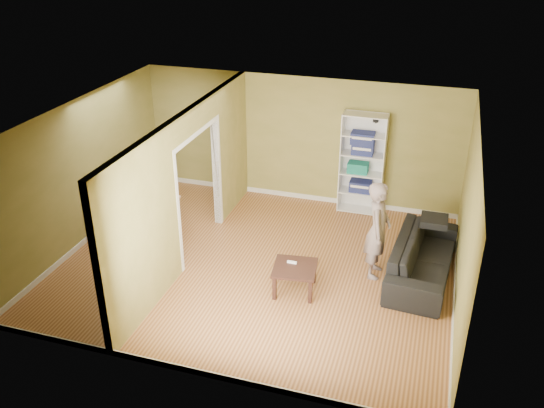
{
  "coord_description": "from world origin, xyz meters",
  "views": [
    {
      "loc": [
        2.69,
        -7.9,
        5.36
      ],
      "look_at": [
        0.2,
        0.2,
        1.1
      ],
      "focal_mm": 38.0,
      "sensor_mm": 36.0,
      "label": 1
    }
  ],
  "objects": [
    {
      "name": "coffee_table",
      "position": [
        0.81,
        -0.54,
        0.38
      ],
      "size": [
        0.67,
        0.67,
        0.45
      ],
      "rotation": [
        0.0,
        0.0,
        0.13
      ],
      "color": "#311913",
      "rests_on": "ground"
    },
    {
      "name": "bookshelf",
      "position": [
        1.32,
        2.61,
        1.02
      ],
      "size": [
        0.85,
        0.37,
        2.03
      ],
      "color": "white",
      "rests_on": "ground"
    },
    {
      "name": "wall_speaker",
      "position": [
        1.5,
        2.69,
        1.9
      ],
      "size": [
        0.1,
        0.1,
        0.1
      ],
      "primitive_type": "cube",
      "color": "black",
      "rests_on": "room_shell"
    },
    {
      "name": "chair_left",
      "position": [
        -3.09,
        0.44,
        0.43
      ],
      "size": [
        0.51,
        0.51,
        0.86
      ],
      "primitive_type": null,
      "rotation": [
        0.0,
        0.0,
        -1.94
      ],
      "color": "tan",
      "rests_on": "ground"
    },
    {
      "name": "game_controller",
      "position": [
        0.73,
        -0.45,
        0.46
      ],
      "size": [
        0.15,
        0.04,
        0.03
      ],
      "primitive_type": "cube",
      "color": "white",
      "rests_on": "coffee_table"
    },
    {
      "name": "paper_box_navy_b",
      "position": [
        1.31,
        2.56,
        1.33
      ],
      "size": [
        0.41,
        0.27,
        0.21
      ],
      "primitive_type": "cube",
      "color": "navy",
      "rests_on": "bookshelf"
    },
    {
      "name": "sofa",
      "position": [
        2.7,
        0.51,
        0.44
      ],
      "size": [
        2.38,
        1.17,
        0.88
      ],
      "primitive_type": "imported",
      "rotation": [
        0.0,
        0.0,
        1.49
      ],
      "color": "black",
      "rests_on": "ground"
    },
    {
      "name": "person",
      "position": [
        1.95,
        0.32,
        0.97
      ],
      "size": [
        0.72,
        0.56,
        1.95
      ],
      "primitive_type": "imported",
      "rotation": [
        0.0,
        0.0,
        1.59
      ],
      "color": "slate",
      "rests_on": "ground"
    },
    {
      "name": "paper_box_navy_a",
      "position": [
        1.32,
        2.56,
        0.54
      ],
      "size": [
        0.43,
        0.28,
        0.22
      ],
      "primitive_type": "cube",
      "color": "navy",
      "rests_on": "bookshelf"
    },
    {
      "name": "dining_table",
      "position": [
        -2.37,
        0.46,
        0.64
      ],
      "size": [
        1.15,
        0.77,
        0.72
      ],
      "rotation": [
        0.0,
        0.0,
        -0.13
      ],
      "color": "tan",
      "rests_on": "ground"
    },
    {
      "name": "paper_box_teal",
      "position": [
        1.24,
        2.56,
        0.93
      ],
      "size": [
        0.4,
        0.26,
        0.2
      ],
      "primitive_type": "cube",
      "color": "#185A49",
      "rests_on": "bookshelf"
    },
    {
      "name": "partition",
      "position": [
        -1.2,
        0.0,
        1.3
      ],
      "size": [
        0.22,
        5.5,
        2.6
      ],
      "primitive_type": null,
      "color": "#A3984F",
      "rests_on": "ground"
    },
    {
      "name": "chair_near",
      "position": [
        -2.31,
        -0.21,
        0.52
      ],
      "size": [
        0.59,
        0.59,
        1.05
      ],
      "primitive_type": null,
      "rotation": [
        0.0,
        0.0,
        0.27
      ],
      "color": "tan",
      "rests_on": "ground"
    },
    {
      "name": "paper_box_navy_c",
      "position": [
        1.3,
        2.56,
        1.57
      ],
      "size": [
        0.44,
        0.29,
        0.23
      ],
      "primitive_type": "cube",
      "color": "navy",
      "rests_on": "bookshelf"
    },
    {
      "name": "room_shell",
      "position": [
        0.0,
        0.0,
        1.3
      ],
      "size": [
        6.5,
        6.5,
        6.5
      ],
      "color": "#B57D4D",
      "rests_on": "ground"
    },
    {
      "name": "chair_far",
      "position": [
        -2.33,
        1.13,
        0.46
      ],
      "size": [
        0.55,
        0.55,
        0.92
      ],
      "primitive_type": null,
      "rotation": [
        0.0,
        0.0,
        2.75
      ],
      "color": "tan",
      "rests_on": "ground"
    }
  ]
}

